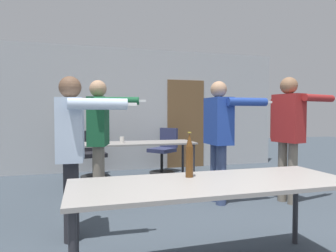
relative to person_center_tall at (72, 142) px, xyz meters
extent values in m
cube|color=#B2B5B7|center=(1.35, 3.58, 0.38)|extent=(6.71, 0.10, 2.72)
cube|color=brown|center=(2.45, 3.53, 0.05)|extent=(0.90, 0.02, 2.05)
cube|color=gray|center=(1.06, -1.06, -0.25)|extent=(2.15, 0.78, 0.03)
cylinder|color=#2D2D33|center=(0.04, -0.73, -0.62)|extent=(0.05, 0.05, 0.71)
cylinder|color=#2D2D33|center=(2.07, -0.73, -0.62)|extent=(0.05, 0.05, 0.71)
cube|color=gray|center=(0.95, 2.18, -0.25)|extent=(2.26, 0.72, 0.03)
cylinder|color=#2D2D33|center=(-0.12, 1.89, -0.62)|extent=(0.05, 0.05, 0.71)
cylinder|color=#2D2D33|center=(2.02, 1.89, -0.62)|extent=(0.05, 0.05, 0.71)
cylinder|color=#2D2D33|center=(-0.12, 2.48, -0.62)|extent=(0.05, 0.05, 0.71)
cylinder|color=#2D2D33|center=(2.02, 2.48, -0.62)|extent=(0.05, 0.05, 0.71)
cylinder|color=#28282D|center=(-0.01, 0.09, -0.58)|extent=(0.14, 0.14, 0.79)
cylinder|color=#28282D|center=(-0.02, -0.09, -0.58)|extent=(0.14, 0.14, 0.79)
cube|color=silver|center=(-0.01, 0.00, 0.12)|extent=(0.27, 0.45, 0.62)
sphere|color=brown|center=(-0.01, 0.00, 0.54)|extent=(0.22, 0.22, 0.22)
cylinder|color=silver|center=(0.00, 0.27, 0.10)|extent=(0.11, 0.11, 0.54)
cylinder|color=silver|center=(0.24, -0.29, 0.37)|extent=(0.54, 0.13, 0.11)
cube|color=white|center=(0.54, -0.30, 0.37)|extent=(0.12, 0.04, 0.03)
cylinder|color=#3D4C75|center=(1.93, 0.79, -0.56)|extent=(0.14, 0.14, 0.83)
cylinder|color=#3D4C75|center=(1.94, 0.60, -0.56)|extent=(0.14, 0.14, 0.83)
cube|color=#23429E|center=(1.94, 0.70, 0.18)|extent=(0.26, 0.46, 0.65)
sphere|color=tan|center=(1.94, 0.70, 0.62)|extent=(0.23, 0.23, 0.23)
cylinder|color=#23429E|center=(1.93, 0.98, 0.16)|extent=(0.11, 0.11, 0.57)
cylinder|color=#23429E|center=(2.22, 0.42, 0.44)|extent=(0.57, 0.11, 0.11)
cube|color=white|center=(2.53, 0.42, 0.44)|extent=(0.12, 0.04, 0.03)
cylinder|color=slate|center=(0.33, 1.10, -0.56)|extent=(0.13, 0.13, 0.83)
cylinder|color=slate|center=(0.29, 0.93, -0.56)|extent=(0.13, 0.13, 0.83)
cube|color=#195633|center=(0.31, 1.02, 0.18)|extent=(0.32, 0.46, 0.65)
sphere|color=tan|center=(0.31, 1.02, 0.62)|extent=(0.23, 0.23, 0.23)
cylinder|color=#195633|center=(0.37, 1.27, 0.16)|extent=(0.10, 0.10, 0.56)
cylinder|color=#195633|center=(0.52, 0.70, 0.45)|extent=(0.57, 0.23, 0.10)
cube|color=white|center=(0.82, 0.63, 0.45)|extent=(0.13, 0.06, 0.03)
cylinder|color=slate|center=(2.86, 0.52, -0.55)|extent=(0.13, 0.13, 0.86)
cylinder|color=slate|center=(2.90, 0.35, -0.55)|extent=(0.13, 0.13, 0.86)
cube|color=maroon|center=(2.88, 0.43, 0.22)|extent=(0.32, 0.45, 0.68)
sphere|color=#936B4C|center=(2.88, 0.43, 0.68)|extent=(0.24, 0.24, 0.24)
cylinder|color=maroon|center=(2.83, 0.68, 0.21)|extent=(0.10, 0.10, 0.58)
cylinder|color=maroon|center=(3.22, 0.25, 0.50)|extent=(0.59, 0.23, 0.10)
cube|color=white|center=(3.54, 0.32, 0.50)|extent=(0.13, 0.06, 0.03)
cylinder|color=black|center=(0.31, 2.93, -0.96)|extent=(0.52, 0.52, 0.03)
cylinder|color=black|center=(0.31, 2.93, -0.75)|extent=(0.06, 0.06, 0.38)
cube|color=black|center=(0.31, 2.93, -0.52)|extent=(0.51, 0.51, 0.08)
cube|color=black|center=(0.28, 3.19, -0.27)|extent=(0.44, 0.11, 0.42)
cylinder|color=black|center=(1.71, 2.97, -0.96)|extent=(0.52, 0.52, 0.03)
cylinder|color=black|center=(1.71, 2.97, -0.74)|extent=(0.06, 0.06, 0.42)
cube|color=navy|center=(1.71, 2.97, -0.49)|extent=(0.65, 0.65, 0.08)
cube|color=navy|center=(1.91, 3.14, -0.24)|extent=(0.32, 0.38, 0.42)
cylinder|color=#563314|center=(0.93, -0.87, -0.11)|extent=(0.06, 0.06, 0.25)
cone|color=#563314|center=(0.93, -0.87, 0.07)|extent=(0.06, 0.06, 0.11)
cylinder|color=gold|center=(0.93, -0.87, 0.13)|extent=(0.03, 0.03, 0.01)
cylinder|color=silver|center=(0.77, 2.17, -0.18)|extent=(0.08, 0.08, 0.11)
camera|label=1|loc=(0.10, -3.13, 0.28)|focal=32.00mm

